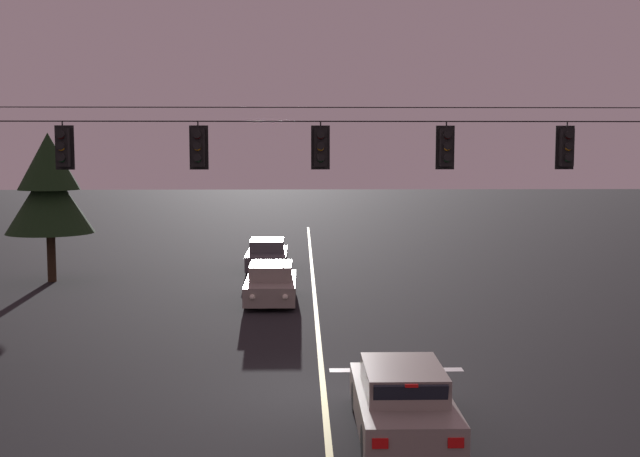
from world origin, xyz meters
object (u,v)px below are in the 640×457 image
(traffic_light_centre, at_px, (321,147))
(car_waiting_near_lane, at_px, (402,402))
(traffic_light_right_inner, at_px, (446,147))
(car_oncoming_lead, at_px, (271,284))
(traffic_light_left_inner, at_px, (198,147))
(traffic_light_rightmost, at_px, (567,147))
(car_oncoming_trailing, at_px, (267,255))
(tree_verge_near, at_px, (49,188))
(traffic_light_leftmost, at_px, (63,147))

(traffic_light_centre, xyz_separation_m, car_waiting_near_lane, (1.49, -5.13, -4.98))
(traffic_light_right_inner, relative_size, car_oncoming_lead, 0.28)
(traffic_light_centre, distance_m, car_waiting_near_lane, 7.30)
(traffic_light_left_inner, height_order, traffic_light_rightmost, same)
(traffic_light_left_inner, relative_size, car_oncoming_trailing, 0.28)
(traffic_light_left_inner, xyz_separation_m, traffic_light_rightmost, (9.39, 0.00, 0.00))
(car_oncoming_trailing, height_order, tree_verge_near, tree_verge_near)
(traffic_light_right_inner, bearing_deg, tree_verge_near, 136.94)
(traffic_light_centre, relative_size, car_oncoming_trailing, 0.28)
(traffic_light_right_inner, relative_size, traffic_light_rightmost, 1.00)
(traffic_light_left_inner, bearing_deg, car_oncoming_trailing, 86.43)
(tree_verge_near, bearing_deg, traffic_light_centre, -50.35)
(car_oncoming_lead, bearing_deg, traffic_light_right_inner, -61.06)
(traffic_light_leftmost, xyz_separation_m, traffic_light_rightmost, (12.79, 0.00, 0.00))
(traffic_light_left_inner, bearing_deg, car_waiting_near_lane, -48.22)
(traffic_light_left_inner, xyz_separation_m, traffic_light_right_inner, (6.30, 0.00, 0.00))
(traffic_light_centre, height_order, car_waiting_near_lane, traffic_light_centre)
(car_waiting_near_lane, relative_size, car_oncoming_lead, 0.98)
(traffic_light_rightmost, relative_size, car_waiting_near_lane, 0.28)
(traffic_light_left_inner, distance_m, car_oncoming_trailing, 17.27)
(car_oncoming_trailing, bearing_deg, car_oncoming_lead, -86.59)
(traffic_light_right_inner, bearing_deg, traffic_light_left_inner, 180.00)
(car_oncoming_trailing, bearing_deg, tree_verge_near, -159.97)
(traffic_light_rightmost, distance_m, car_waiting_near_lane, 8.62)
(car_waiting_near_lane, height_order, car_oncoming_lead, same)
(traffic_light_leftmost, distance_m, tree_verge_near, 14.09)
(traffic_light_leftmost, relative_size, car_waiting_near_lane, 0.28)
(traffic_light_right_inner, height_order, car_oncoming_trailing, traffic_light_right_inner)
(car_oncoming_lead, bearing_deg, traffic_light_centre, -79.54)
(car_oncoming_lead, relative_size, tree_verge_near, 0.71)
(tree_verge_near, bearing_deg, traffic_light_right_inner, -43.06)
(car_waiting_near_lane, xyz_separation_m, tree_verge_near, (-12.47, 18.38, 3.29))
(car_waiting_near_lane, distance_m, car_oncoming_trailing, 21.92)
(traffic_light_leftmost, distance_m, car_oncoming_trailing, 17.79)
(traffic_light_centre, distance_m, tree_verge_near, 17.29)
(traffic_light_rightmost, bearing_deg, tree_verge_near, 142.51)
(traffic_light_leftmost, xyz_separation_m, traffic_light_right_inner, (9.69, 0.00, 0.00))
(traffic_light_centre, xyz_separation_m, car_oncoming_lead, (-1.60, 8.69, -4.98))
(car_oncoming_lead, height_order, car_oncoming_trailing, same)
(tree_verge_near, bearing_deg, traffic_light_leftmost, -71.29)
(traffic_light_left_inner, distance_m, car_oncoming_lead, 10.13)
(car_oncoming_trailing, bearing_deg, car_waiting_near_lane, -80.67)
(traffic_light_right_inner, height_order, car_oncoming_lead, traffic_light_right_inner)
(car_oncoming_lead, xyz_separation_m, tree_verge_near, (-9.38, 4.56, 3.29))
(traffic_light_centre, bearing_deg, tree_verge_near, 129.65)
(traffic_light_left_inner, height_order, car_oncoming_lead, traffic_light_left_inner)
(traffic_light_right_inner, distance_m, tree_verge_near, 19.48)
(traffic_light_left_inner, relative_size, traffic_light_rightmost, 1.00)
(traffic_light_rightmost, height_order, car_waiting_near_lane, traffic_light_rightmost)
(traffic_light_centre, distance_m, car_oncoming_trailing, 17.36)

